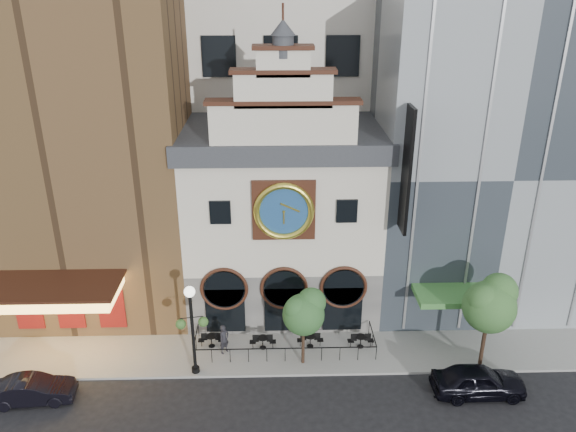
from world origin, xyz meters
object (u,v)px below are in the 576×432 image
at_px(pedestrian, 224,339).
at_px(bistro_1, 263,342).
at_px(bistro_2, 310,340).
at_px(lamppost, 192,321).
at_px(car_left, 33,390).
at_px(tree_right, 490,303).
at_px(car_right, 479,381).
at_px(tree_left, 304,311).
at_px(bistro_0, 211,340).
at_px(bistro_3, 361,340).

bearing_deg(pedestrian, bistro_1, -38.27).
height_order(bistro_2, lamppost, lamppost).
bearing_deg(car_left, bistro_1, -76.65).
bearing_deg(tree_right, lamppost, -179.87).
height_order(bistro_1, lamppost, lamppost).
bearing_deg(bistro_2, lamppost, -161.74).
bearing_deg(car_right, tree_left, 72.92).
relative_size(bistro_2, lamppost, 0.29).
distance_m(lamppost, tree_right, 16.29).
bearing_deg(pedestrian, bistro_0, 97.59).
relative_size(bistro_3, pedestrian, 0.85).
relative_size(bistro_0, car_right, 0.32).
xyz_separation_m(bistro_1, tree_right, (12.51, -2.06, 3.80)).
height_order(bistro_0, bistro_3, same).
relative_size(bistro_1, bistro_2, 1.00).
relative_size(bistro_3, lamppost, 0.29).
bearing_deg(bistro_1, lamppost, -150.94).
bearing_deg(tree_left, bistro_1, 149.66).
distance_m(car_right, car_left, 23.69).
relative_size(lamppost, tree_right, 0.95).
xyz_separation_m(bistro_0, bistro_1, (3.10, -0.25, 0.00)).
distance_m(bistro_1, tree_right, 13.23).
distance_m(bistro_2, lamppost, 7.58).
distance_m(bistro_0, car_right, 15.36).
xyz_separation_m(bistro_1, car_right, (11.61, -4.14, 0.23)).
distance_m(car_left, pedestrian, 10.50).
bearing_deg(bistro_2, pedestrian, -175.10).
bearing_deg(lamppost, bistro_2, 9.08).
relative_size(car_left, tree_left, 0.91).
xyz_separation_m(car_left, tree_left, (14.46, 2.66, 2.90)).
distance_m(bistro_3, car_left, 18.41).
relative_size(bistro_2, car_left, 0.37).
height_order(bistro_1, bistro_3, same).
height_order(bistro_3, car_right, car_right).
xyz_separation_m(car_right, lamppost, (-15.38, 2.05, 2.73)).
height_order(pedestrian, lamppost, lamppost).
bearing_deg(pedestrian, tree_right, -53.57).
height_order(car_right, tree_left, tree_left).
relative_size(bistro_3, tree_right, 0.27).
bearing_deg(lamppost, tree_left, -2.71).
relative_size(bistro_0, tree_left, 0.33).
bearing_deg(car_left, car_right, -95.41).
xyz_separation_m(bistro_3, pedestrian, (-8.15, -0.30, 0.46)).
distance_m(bistro_2, car_right, 9.73).
height_order(bistro_0, tree_left, tree_left).
relative_size(bistro_1, car_left, 0.37).
xyz_separation_m(lamppost, tree_right, (16.27, 0.04, 0.83)).
bearing_deg(bistro_3, tree_left, -159.01).
bearing_deg(bistro_1, car_right, -19.63).
relative_size(bistro_1, tree_right, 0.27).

